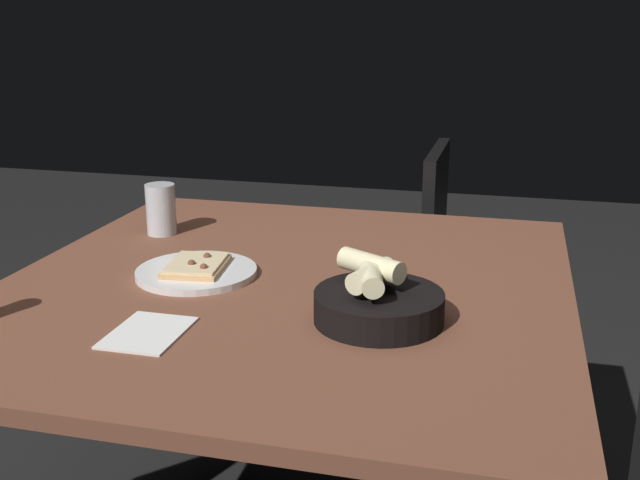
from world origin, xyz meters
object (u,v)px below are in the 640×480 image
object	(u,v)px
chair_far	(396,259)
pizza_plate	(196,271)
bread_basket	(378,301)
beer_glass	(161,212)
dining_table	(287,305)

from	to	relation	value
chair_far	pizza_plate	bearing A→B (deg)	163.97
pizza_plate	bread_basket	world-z (taller)	bread_basket
beer_glass	chair_far	bearing A→B (deg)	-34.58
dining_table	bread_basket	size ratio (longest dim) A/B	5.16
dining_table	pizza_plate	size ratio (longest dim) A/B	4.75
dining_table	beer_glass	xyz separation A→B (m)	(0.25, 0.39, 0.11)
bread_basket	beer_glass	world-z (taller)	beer_glass
beer_glass	chair_far	distance (m)	0.90
pizza_plate	beer_glass	xyz separation A→B (m)	(0.26, 0.20, 0.04)
bread_basket	chair_far	world-z (taller)	chair_far
bread_basket	beer_glass	size ratio (longest dim) A/B	1.87
chair_far	beer_glass	bearing A→B (deg)	145.42
dining_table	bread_basket	world-z (taller)	bread_basket
dining_table	bread_basket	distance (m)	0.28
beer_glass	chair_far	xyz separation A→B (m)	(0.69, -0.48, -0.30)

